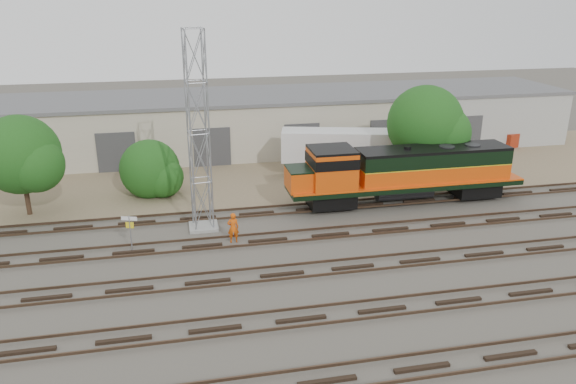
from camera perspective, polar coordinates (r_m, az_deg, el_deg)
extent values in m
plane|color=#47423A|center=(34.16, 5.03, -5.45)|extent=(140.00, 140.00, 0.00)
cube|color=#726047|center=(47.71, -0.13, 2.09)|extent=(80.00, 16.00, 0.02)
cube|color=black|center=(24.52, 13.45, -16.98)|extent=(80.00, 2.40, 0.14)
cube|color=#4C3828|center=(23.90, 14.26, -17.72)|extent=(80.00, 0.08, 0.14)
cube|color=#4C3828|center=(24.98, 12.74, -15.75)|extent=(80.00, 0.08, 0.14)
cube|color=black|center=(27.91, 9.54, -11.71)|extent=(80.00, 2.40, 0.14)
cube|color=#4C3828|center=(27.25, 10.13, -12.25)|extent=(80.00, 0.08, 0.14)
cube|color=#4C3828|center=(28.43, 9.00, -10.71)|extent=(80.00, 0.08, 0.14)
cube|color=black|center=(31.58, 6.60, -7.59)|extent=(80.00, 2.40, 0.14)
cube|color=#4C3828|center=(30.88, 7.05, -7.98)|extent=(80.00, 0.08, 0.14)
cube|color=#4C3828|center=(32.15, 6.20, -6.77)|extent=(80.00, 0.08, 0.14)
cube|color=black|center=(35.44, 4.34, -4.34)|extent=(80.00, 2.40, 0.14)
cube|color=#4C3828|center=(34.73, 4.68, -4.62)|extent=(80.00, 0.08, 0.14)
cube|color=#4C3828|center=(36.04, 4.01, -3.66)|extent=(80.00, 0.08, 0.14)
cube|color=black|center=(39.43, 2.54, -1.72)|extent=(80.00, 2.40, 0.14)
cube|color=#4C3828|center=(38.71, 2.81, -1.93)|extent=(80.00, 0.08, 0.14)
cube|color=#4C3828|center=(40.06, 2.28, -1.15)|extent=(80.00, 0.08, 0.14)
cube|color=#BAB29B|center=(54.65, -1.86, 7.09)|extent=(58.00, 10.00, 5.00)
cube|color=#59595B|center=(54.13, -1.89, 9.82)|extent=(58.40, 10.40, 0.30)
cube|color=#999993|center=(58.08, 21.14, 6.53)|extent=(14.00, 0.10, 5.00)
cube|color=#333335|center=(50.77, -26.03, 3.13)|extent=(3.20, 0.12, 3.40)
cube|color=#333335|center=(49.37, -17.02, 3.87)|extent=(3.20, 0.12, 3.40)
cube|color=#333335|center=(49.25, -7.71, 4.53)|extent=(3.20, 0.12, 3.40)
cube|color=#333335|center=(50.42, 1.42, 5.06)|extent=(3.20, 0.12, 3.40)
cube|color=#333335|center=(52.78, 9.94, 5.44)|extent=(3.20, 0.12, 3.40)
cube|color=#333335|center=(56.20, 17.59, 5.69)|extent=(3.20, 0.12, 3.40)
cube|color=black|center=(39.50, 4.36, -0.62)|extent=(3.21, 2.40, 1.00)
cube|color=black|center=(43.75, 18.37, 0.45)|extent=(3.21, 2.40, 1.00)
cube|color=black|center=(41.09, 11.79, 0.83)|extent=(17.03, 3.01, 0.35)
cylinder|color=black|center=(41.30, 11.73, 0.01)|extent=(4.21, 1.10, 1.10)
cube|color=#D24409|center=(41.68, 14.39, 2.01)|extent=(11.02, 2.60, 1.20)
cube|color=black|center=(41.37, 14.52, 3.47)|extent=(11.02, 2.60, 1.00)
cube|color=black|center=(41.21, 14.59, 4.27)|extent=(11.02, 2.60, 0.20)
cube|color=#D24409|center=(38.80, 4.44, 2.36)|extent=(3.01, 3.01, 2.60)
cube|color=black|center=(38.41, 4.49, 4.33)|extent=(3.01, 3.01, 0.16)
cube|color=#D24409|center=(38.43, 1.11, 1.30)|extent=(1.60, 2.40, 1.40)
cube|color=gray|center=(36.88, -8.57, -3.46)|extent=(1.84, 1.84, 0.20)
cylinder|color=gray|center=(35.44, -10.06, 6.15)|extent=(0.09, 0.09, 12.30)
cylinder|color=gray|center=(35.49, -8.23, 6.27)|extent=(0.09, 0.09, 12.30)
cylinder|color=gray|center=(34.34, -9.98, 5.72)|extent=(0.09, 0.09, 12.30)
cylinder|color=gray|center=(34.39, -8.10, 5.85)|extent=(0.09, 0.09, 12.30)
cylinder|color=gray|center=(34.01, -15.69, -4.15)|extent=(0.07, 0.07, 2.30)
cube|color=white|center=(33.63, -15.85, -2.61)|extent=(0.91, 0.32, 0.23)
cube|color=yellow|center=(33.79, -15.78, -3.26)|extent=(0.46, 0.18, 0.37)
imported|color=#D9500C|center=(34.26, -5.60, -3.63)|extent=(0.70, 0.47, 1.92)
cube|color=silver|center=(46.59, 6.90, 4.68)|extent=(12.40, 5.43, 2.53)
cube|color=black|center=(47.74, 12.53, 2.20)|extent=(2.77, 2.83, 0.94)
cube|color=black|center=(46.11, 1.07, 2.23)|extent=(0.14, 0.14, 1.22)
cube|color=black|center=(47.89, 1.14, 2.91)|extent=(0.14, 0.14, 1.22)
cube|color=#151891|center=(53.77, 14.49, 4.32)|extent=(1.93, 1.86, 1.50)
cube|color=maroon|center=(59.38, 21.57, 4.95)|extent=(1.88, 1.82, 1.40)
cylinder|color=#382619|center=(42.14, -24.97, -0.54)|extent=(0.33, 0.33, 2.42)
sphere|color=#1C4513|center=(41.28, -25.58, 3.45)|extent=(5.29, 5.29, 5.29)
sphere|color=#1C4513|center=(40.42, -24.26, 2.55)|extent=(3.70, 3.70, 3.70)
cylinder|color=#382619|center=(43.63, -13.67, 0.06)|extent=(0.30, 0.30, 0.41)
sphere|color=#1C4513|center=(43.09, -13.86, 2.26)|extent=(4.46, 4.46, 4.46)
sphere|color=#1C4513|center=(42.55, -12.63, 1.51)|extent=(3.12, 3.12, 3.12)
cylinder|color=#382619|center=(45.32, 13.40, 2.49)|extent=(0.34, 0.34, 2.91)
sphere|color=#1C4513|center=(44.43, 13.76, 6.79)|extent=(5.82, 5.82, 5.82)
sphere|color=#1C4513|center=(44.32, 15.54, 5.82)|extent=(4.08, 4.08, 4.08)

